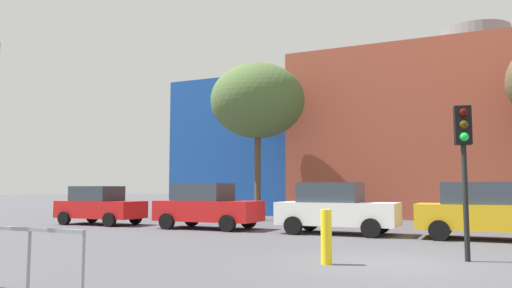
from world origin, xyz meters
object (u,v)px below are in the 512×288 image
parked_car_3 (484,211)px  bollard_yellow_0 (326,237)px  parked_car_2 (336,208)px  traffic_light_island (464,146)px  parked_car_1 (207,206)px  parked_car_0 (100,205)px  bare_tree_0 (258,101)px

parked_car_3 → bollard_yellow_0: (-3.15, -7.00, -0.32)m
parked_car_2 → traffic_light_island: traffic_light_island is taller
parked_car_1 → traffic_light_island: 11.29m
parked_car_2 → parked_car_3: 4.86m
parked_car_2 → traffic_light_island: (4.48, -5.27, 1.69)m
parked_car_0 → bollard_yellow_0: (12.68, -7.00, -0.27)m
traffic_light_island → bare_tree_0: (-10.21, 11.09, 3.60)m
traffic_light_island → bollard_yellow_0: bearing=-70.6°
bare_tree_0 → bollard_yellow_0: 15.85m
parked_car_1 → traffic_light_island: (9.84, -5.27, 1.69)m
bare_tree_0 → parked_car_0: bearing=-132.0°
bollard_yellow_0 → parked_car_3: bearing=65.7°
parked_car_1 → bollard_yellow_0: parked_car_1 is taller
parked_car_0 → parked_car_2: (10.97, -0.00, 0.06)m
parked_car_0 → bollard_yellow_0: bearing=-28.9°
parked_car_0 → parked_car_3: parked_car_3 is taller
parked_car_1 → bare_tree_0: size_ratio=0.52×
parked_car_2 → bare_tree_0: size_ratio=0.52×
bollard_yellow_0 → parked_car_0: bearing=151.1°
parked_car_1 → parked_car_3: (10.22, 0.00, -0.00)m
parked_car_0 → traffic_light_island: size_ratio=1.13×
parked_car_1 → traffic_light_island: size_ratio=1.20×
parked_car_3 → traffic_light_island: traffic_light_island is taller
parked_car_2 → parked_car_3: size_ratio=1.00×
traffic_light_island → bollard_yellow_0: 3.84m
traffic_light_island → bollard_yellow_0: (-2.77, -1.72, -2.02)m
parked_car_2 → bare_tree_0: (-5.73, 5.82, 5.29)m
parked_car_3 → parked_car_0: bearing=180.0°
traffic_light_island → bollard_yellow_0: traffic_light_island is taller
parked_car_1 → traffic_light_island: bearing=-28.2°
parked_car_0 → parked_car_2: bearing=-0.0°
parked_car_2 → bollard_yellow_0: (1.70, -7.00, -0.33)m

